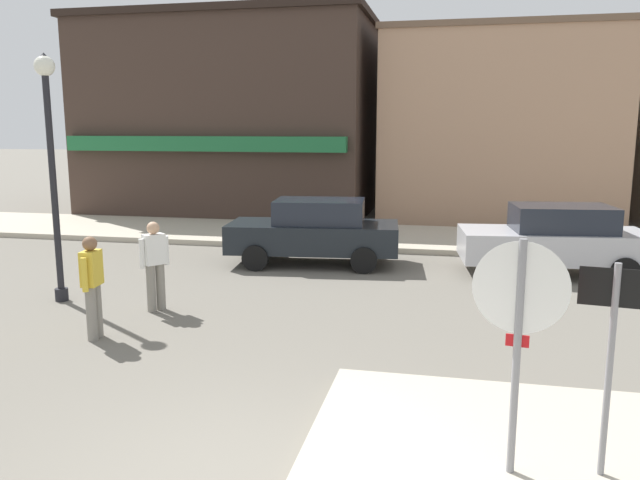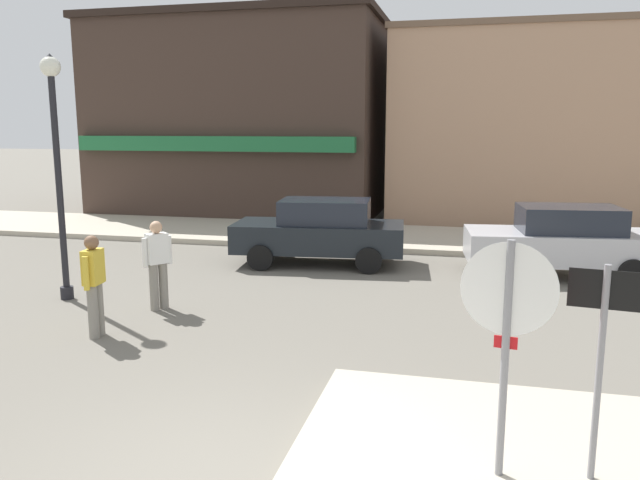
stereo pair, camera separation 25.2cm
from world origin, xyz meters
name	(u,v)px [view 1 (the left image)]	position (x,y,z in m)	size (l,w,h in m)	color
kerb_far	(386,237)	(0.00, 13.06, 0.07)	(80.00, 4.00, 0.15)	#B7AD99
stop_sign	(518,327)	(2.47, 0.58, 1.52)	(0.81, 0.13, 2.30)	gray
one_way_sign	(611,349)	(3.27, 0.71, 1.33)	(0.60, 0.10, 2.10)	gray
lamp_post	(50,143)	(-5.30, 5.27, 2.96)	(0.36, 0.36, 4.54)	black
parked_car_nearest	(315,231)	(-1.31, 9.41, 0.81)	(4.16, 2.20, 1.56)	black
parked_car_second	(555,239)	(4.12, 9.42, 0.81)	(4.16, 2.20, 1.56)	#B7B7BC
pedestrian_crossing_near	(155,263)	(-3.25, 5.05, 0.87)	(0.41, 0.49, 1.61)	gray
pedestrian_crossing_far	(92,284)	(-3.48, 3.46, 0.87)	(0.26, 0.56, 1.61)	gray
building_corner_shop	(248,118)	(-6.41, 19.84, 3.61)	(10.67, 10.07, 7.21)	#3D2D26
building_storefront_left_near	(495,126)	(3.29, 18.94, 3.28)	(8.07, 6.31, 6.56)	tan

